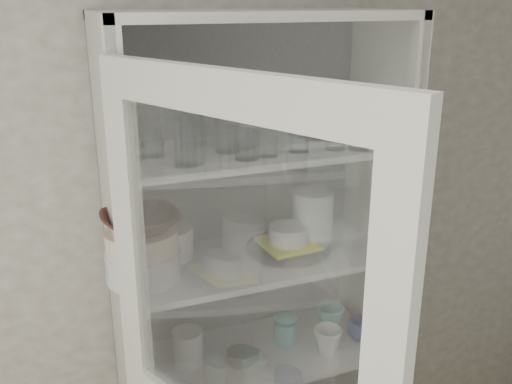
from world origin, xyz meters
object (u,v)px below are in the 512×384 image
object	(u,v)px
goblet_0	(191,118)
plate_stack_back	(165,242)
white_canister	(188,347)
plate_stack_front	(143,265)
cream_bowl	(142,241)
teal_jar	(285,330)
glass_platter	(288,247)
mug_teal	(330,318)
goblet_1	(196,117)
goblet_2	(311,111)
measuring_cups	(241,356)
terracotta_bowl	(140,222)
pantry_cabinet	(250,323)
white_ramekin	(289,234)
yellow_trivet	(288,244)
grey_bowl_stack	(313,217)
mug_white	(328,341)
mug_blue	(361,329)
goblet_3	(349,108)

from	to	relation	value
goblet_0	plate_stack_back	size ratio (longest dim) A/B	0.88
white_canister	plate_stack_front	bearing A→B (deg)	-160.78
plate_stack_back	cream_bowl	xyz separation A→B (m)	(-0.11, -0.14, 0.08)
teal_jar	goblet_0	bearing A→B (deg)	161.81
glass_platter	mug_teal	distance (m)	0.41
goblet_1	teal_jar	bearing A→B (deg)	-17.63
goblet_2	measuring_cups	xyz separation A→B (m)	(-0.32, -0.11, -0.87)
terracotta_bowl	measuring_cups	bearing A→B (deg)	-2.04
plate_stack_front	teal_jar	size ratio (longest dim) A/B	2.28
pantry_cabinet	teal_jar	xyz separation A→B (m)	(0.13, -0.05, -0.03)
mug_teal	white_ramekin	bearing A→B (deg)	168.06
pantry_cabinet	goblet_1	distance (m)	0.83
plate_stack_front	cream_bowl	size ratio (longest dim) A/B	1.03
goblet_0	goblet_2	xyz separation A→B (m)	(0.43, -0.04, 0.00)
yellow_trivet	white_canister	distance (m)	0.53
goblet_2	terracotta_bowl	world-z (taller)	goblet_2
grey_bowl_stack	white_canister	distance (m)	0.66
white_ramekin	white_canister	distance (m)	0.55
goblet_0	glass_platter	distance (m)	0.59
glass_platter	plate_stack_back	bearing A→B (deg)	165.35
pantry_cabinet	measuring_cups	size ratio (longest dim) A/B	20.37
goblet_0	grey_bowl_stack	distance (m)	0.59
teal_jar	cream_bowl	bearing A→B (deg)	-175.57
mug_white	white_canister	size ratio (longest dim) A/B	0.83
mug_white	measuring_cups	bearing A→B (deg)	153.75
yellow_trivet	plate_stack_front	bearing A→B (deg)	-177.10
pantry_cabinet	goblet_0	size ratio (longest dim) A/B	11.86
goblet_0	teal_jar	size ratio (longest dim) A/B	1.67
mug_blue	mug_white	bearing A→B (deg)	-163.36
pantry_cabinet	white_ramekin	xyz separation A→B (m)	(0.13, -0.07, 0.38)
yellow_trivet	goblet_3	bearing A→B (deg)	19.26
plate_stack_back	terracotta_bowl	distance (m)	0.23
glass_platter	goblet_1	bearing A→B (deg)	159.89
goblet_0	yellow_trivet	world-z (taller)	goblet_0
pantry_cabinet	white_ramekin	world-z (taller)	pantry_cabinet
mug_white	yellow_trivet	bearing A→B (deg)	123.61
plate_stack_front	white_canister	bearing A→B (deg)	19.22
pantry_cabinet	grey_bowl_stack	world-z (taller)	pantry_cabinet
mug_teal	mug_white	distance (m)	0.16
glass_platter	goblet_2	bearing A→B (deg)	33.59
yellow_trivet	mug_white	size ratio (longest dim) A/B	1.75
goblet_0	white_ramekin	distance (m)	0.55
goblet_0	white_canister	distance (m)	0.83
pantry_cabinet	yellow_trivet	world-z (taller)	pantry_cabinet
goblet_3	plate_stack_front	distance (m)	0.94
glass_platter	yellow_trivet	world-z (taller)	yellow_trivet
goblet_2	yellow_trivet	bearing A→B (deg)	-146.41
goblet_1	mug_teal	xyz separation A→B (m)	(0.51, -0.08, -0.84)
glass_platter	teal_jar	xyz separation A→B (m)	(0.00, 0.01, -0.36)
pantry_cabinet	goblet_0	bearing A→B (deg)	165.29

